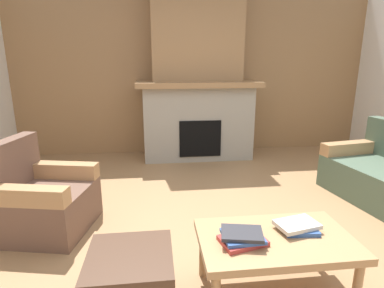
{
  "coord_description": "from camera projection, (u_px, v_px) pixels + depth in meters",
  "views": [
    {
      "loc": [
        -0.67,
        -2.36,
        1.53
      ],
      "look_at": [
        -0.28,
        0.98,
        0.64
      ],
      "focal_mm": 29.23,
      "sensor_mm": 36.0,
      "label": 1
    }
  ],
  "objects": [
    {
      "name": "ottoman",
      "position": [
        131.0,
        282.0,
        1.94
      ],
      "size": [
        0.52,
        0.52,
        0.4
      ],
      "primitive_type": "cube",
      "color": "#4C3323",
      "rests_on": "ground"
    },
    {
      "name": "wall_back_wood_panel",
      "position": [
        194.0,
        72.0,
        5.27
      ],
      "size": [
        6.0,
        0.12,
        2.7
      ],
      "primitive_type": "cube",
      "color": "#997047",
      "rests_on": "ground"
    },
    {
      "name": "book_stack_center",
      "position": [
        298.0,
        226.0,
        2.1
      ],
      "size": [
        0.31,
        0.24,
        0.06
      ],
      "color": "#335699",
      "rests_on": "coffee_table"
    },
    {
      "name": "coffee_table",
      "position": [
        275.0,
        244.0,
        2.04
      ],
      "size": [
        1.0,
        0.6,
        0.43
      ],
      "color": "tan",
      "rests_on": "ground"
    },
    {
      "name": "fireplace",
      "position": [
        197.0,
        85.0,
        4.96
      ],
      "size": [
        1.9,
        0.82,
        2.7
      ],
      "color": "gray",
      "rests_on": "ground"
    },
    {
      "name": "armchair",
      "position": [
        41.0,
        200.0,
        2.88
      ],
      "size": [
        0.9,
        0.9,
        0.85
      ],
      "color": "brown",
      "rests_on": "ground"
    },
    {
      "name": "ground",
      "position": [
        236.0,
        242.0,
        2.74
      ],
      "size": [
        9.0,
        9.0,
        0.0
      ],
      "primitive_type": "plane",
      "color": "#9E754C"
    },
    {
      "name": "book_stack_near_edge",
      "position": [
        242.0,
        237.0,
        1.95
      ],
      "size": [
        0.31,
        0.25,
        0.07
      ],
      "color": "#B23833",
      "rests_on": "coffee_table"
    }
  ]
}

